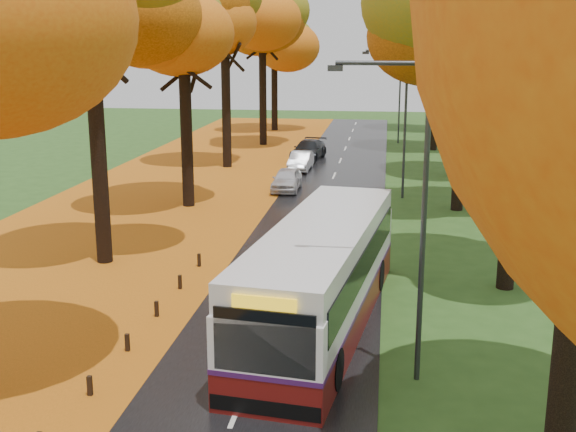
% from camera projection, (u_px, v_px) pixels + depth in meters
% --- Properties ---
extents(road, '(6.50, 90.00, 0.04)m').
position_uv_depth(road, '(317.00, 217.00, 35.33)').
color(road, black).
rests_on(road, ground).
extents(centre_line, '(0.12, 90.00, 0.01)m').
position_uv_depth(centre_line, '(317.00, 216.00, 35.33)').
color(centre_line, silver).
rests_on(centre_line, road).
extents(leaf_verge, '(12.00, 90.00, 0.02)m').
position_uv_depth(leaf_verge, '(141.00, 211.00, 36.53)').
color(leaf_verge, '#8F4C0D').
rests_on(leaf_verge, ground).
extents(leaf_drift, '(0.90, 90.00, 0.01)m').
position_uv_depth(leaf_drift, '(256.00, 214.00, 35.73)').
color(leaf_drift, '#CB6814').
rests_on(leaf_drift, road).
extents(trees_left, '(9.20, 74.00, 13.88)m').
position_uv_depth(trees_left, '(180.00, 17.00, 36.02)').
color(trees_left, black).
rests_on(trees_left, ground).
extents(trees_right, '(9.30, 74.20, 13.96)m').
position_uv_depth(trees_right, '(475.00, 13.00, 33.94)').
color(trees_right, black).
rests_on(trees_right, ground).
extents(bollard_row, '(0.11, 23.51, 0.52)m').
position_uv_depth(bollard_row, '(67.00, 413.00, 16.23)').
color(bollard_row, black).
rests_on(bollard_row, ground).
extents(streetlamp_near, '(2.45, 0.18, 8.00)m').
position_uv_depth(streetlamp_near, '(414.00, 198.00, 17.34)').
color(streetlamp_near, '#333538').
rests_on(streetlamp_near, ground).
extents(streetlamp_mid, '(2.45, 0.18, 8.00)m').
position_uv_depth(streetlamp_mid, '(401.00, 112.00, 38.51)').
color(streetlamp_mid, '#333538').
rests_on(streetlamp_mid, ground).
extents(streetlamp_far, '(2.45, 0.18, 8.00)m').
position_uv_depth(streetlamp_far, '(397.00, 86.00, 59.69)').
color(streetlamp_far, '#333538').
rests_on(streetlamp_far, ground).
extents(bus, '(4.17, 12.06, 3.11)m').
position_uv_depth(bus, '(321.00, 273.00, 21.46)').
color(bus, '#5A100E').
rests_on(bus, road).
extents(car_white, '(1.53, 3.76, 1.28)m').
position_uv_depth(car_white, '(287.00, 179.00, 41.24)').
color(car_white, silver).
rests_on(car_white, road).
extents(car_silver, '(1.43, 3.77, 1.23)m').
position_uv_depth(car_silver, '(301.00, 161.00, 47.72)').
color(car_silver, '#A3A6AB').
rests_on(car_silver, road).
extents(car_dark, '(2.55, 4.93, 1.37)m').
position_uv_depth(car_dark, '(308.00, 150.00, 52.14)').
color(car_dark, black).
rests_on(car_dark, road).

